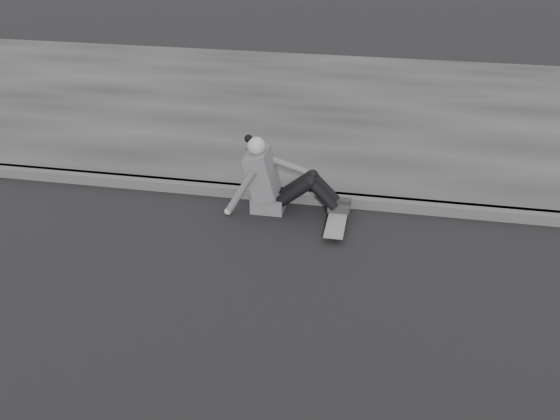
# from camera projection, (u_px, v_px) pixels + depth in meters

# --- Properties ---
(ground) EXTENTS (80.00, 80.00, 0.00)m
(ground) POSITION_uv_depth(u_px,v_px,m) (546.00, 387.00, 4.65)
(ground) COLOR black
(ground) RESTS_ON ground
(curb) EXTENTS (24.00, 0.16, 0.12)m
(curb) POSITION_uv_depth(u_px,v_px,m) (504.00, 214.00, 6.84)
(curb) COLOR #454545
(curb) RESTS_ON ground
(sidewalk) EXTENTS (24.00, 6.00, 0.12)m
(sidewalk) POSITION_uv_depth(u_px,v_px,m) (479.00, 119.00, 9.44)
(sidewalk) COLOR #323232
(sidewalk) RESTS_ON ground
(skateboard) EXTENTS (0.20, 0.78, 0.09)m
(skateboard) POSITION_uv_depth(u_px,v_px,m) (337.00, 220.00, 6.69)
(skateboard) COLOR #9B9A95
(skateboard) RESTS_ON ground
(seated_woman) EXTENTS (1.38, 0.46, 0.88)m
(seated_woman) POSITION_uv_depth(u_px,v_px,m) (274.00, 181.00, 6.89)
(seated_woman) COLOR #515154
(seated_woman) RESTS_ON ground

